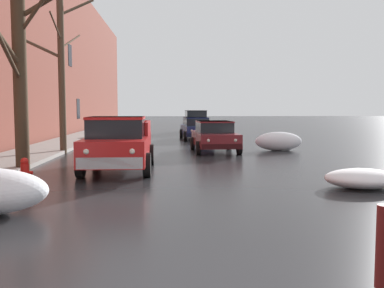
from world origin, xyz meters
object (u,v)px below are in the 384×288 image
sedan_maroon_parked_kerbside_close (215,136)px  suv_black_parked_far_down_block (195,120)px  pickup_truck_red_approaching_near_lane (119,144)px  sedan_darkblue_parked_kerbside_mid (196,128)px  fire_hydrant (25,171)px  bare_tree_mid_block (62,68)px  bare_tree_second_along_sidewalk (20,75)px

sedan_maroon_parked_kerbside_close → suv_black_parked_far_down_block: suv_black_parked_far_down_block is taller
pickup_truck_red_approaching_near_lane → sedan_darkblue_parked_kerbside_mid: 14.21m
sedan_darkblue_parked_kerbside_mid → pickup_truck_red_approaching_near_lane: bearing=-103.6°
suv_black_parked_far_down_block → fire_hydrant: suv_black_parked_far_down_block is taller
sedan_darkblue_parked_kerbside_mid → bare_tree_mid_block: bearing=-128.1°
sedan_maroon_parked_kerbside_close → suv_black_parked_far_down_block: (0.07, 15.82, 0.23)m
pickup_truck_red_approaching_near_lane → suv_black_parked_far_down_block: size_ratio=1.13×
pickup_truck_red_approaching_near_lane → fire_hydrant: (-2.23, -2.30, -0.52)m
bare_tree_mid_block → pickup_truck_red_approaching_near_lane: 7.02m
sedan_maroon_parked_kerbside_close → suv_black_parked_far_down_block: bearing=89.7°
bare_tree_mid_block → pickup_truck_red_approaching_near_lane: bearing=-60.9°
bare_tree_second_along_sidewalk → fire_hydrant: bearing=-70.6°
sedan_maroon_parked_kerbside_close → fire_hydrant: size_ratio=5.80×
sedan_maroon_parked_kerbside_close → fire_hydrant: (-5.95, -8.20, -0.40)m
bare_tree_second_along_sidewalk → suv_black_parked_far_down_block: 22.78m
bare_tree_second_along_sidewalk → sedan_darkblue_parked_kerbside_mid: 15.32m
bare_tree_mid_block → suv_black_parked_far_down_block: bearing=66.8°
bare_tree_second_along_sidewalk → bare_tree_mid_block: bare_tree_mid_block is taller
bare_tree_second_along_sidewalk → pickup_truck_red_approaching_near_lane: size_ratio=1.24×
sedan_darkblue_parked_kerbside_mid → suv_black_parked_far_down_block: suv_black_parked_far_down_block is taller
fire_hydrant → sedan_darkblue_parked_kerbside_mid: bearing=70.9°
bare_tree_mid_block → fire_hydrant: (0.88, -7.90, -3.41)m
fire_hydrant → pickup_truck_red_approaching_near_lane: bearing=45.9°
pickup_truck_red_approaching_near_lane → suv_black_parked_far_down_block: suv_black_parked_far_down_block is taller
pickup_truck_red_approaching_near_lane → fire_hydrant: pickup_truck_red_approaching_near_lane is taller
sedan_maroon_parked_kerbside_close → bare_tree_mid_block: bearing=-177.5°
bare_tree_second_along_sidewalk → bare_tree_mid_block: bearing=90.4°
bare_tree_second_along_sidewalk → bare_tree_mid_block: size_ratio=0.85×
sedan_maroon_parked_kerbside_close → fire_hydrant: 10.14m
bare_tree_mid_block → sedan_darkblue_parked_kerbside_mid: bearing=51.9°
pickup_truck_red_approaching_near_lane → sedan_maroon_parked_kerbside_close: bearing=57.8°
bare_tree_second_along_sidewalk → sedan_maroon_parked_kerbside_close: bearing=40.5°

